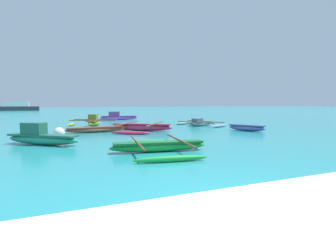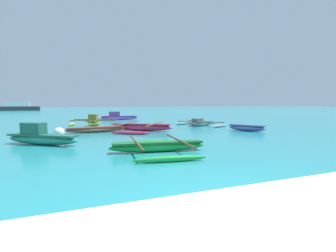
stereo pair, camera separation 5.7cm
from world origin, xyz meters
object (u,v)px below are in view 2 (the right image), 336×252
at_px(moored_boat_5, 96,129).
at_px(distant_ferry, 17,107).
at_px(moored_boat_4, 200,123).
at_px(moored_boat_1, 118,117).
at_px(moored_boat_3, 247,128).
at_px(moored_boat_6, 141,127).
at_px(moored_boat_7, 41,137).
at_px(moored_boat_0, 94,122).
at_px(moored_boat_2, 158,146).
at_px(mooring_buoy_2, 59,133).

xyz_separation_m(moored_boat_5, distant_ferry, (-11.56, 54.37, 0.68)).
bearing_deg(moored_boat_4, moored_boat_1, 91.31).
distance_m(moored_boat_3, moored_boat_5, 9.73).
xyz_separation_m(moored_boat_6, distant_ferry, (-14.42, 54.72, 0.63)).
bearing_deg(moored_boat_7, moored_boat_3, 43.34).
bearing_deg(moored_boat_0, moored_boat_4, -92.10).
height_order(moored_boat_1, moored_boat_4, moored_boat_1).
distance_m(moored_boat_2, mooring_buoy_2, 6.57).
xyz_separation_m(moored_boat_2, moored_boat_4, (6.94, 9.18, 0.00)).
xyz_separation_m(moored_boat_3, distant_ferry, (-20.79, 57.42, 0.65)).
bearing_deg(moored_boat_4, moored_boat_0, 134.27).
relative_size(moored_boat_2, moored_boat_5, 1.09).
relative_size(moored_boat_1, moored_boat_2, 1.01).
distance_m(moored_boat_2, moored_boat_6, 7.48).
distance_m(moored_boat_3, moored_boat_6, 6.92).
distance_m(moored_boat_0, distant_ferry, 50.96).
bearing_deg(moored_boat_5, moored_boat_4, 7.24).
bearing_deg(moored_boat_3, moored_boat_4, 161.85).
xyz_separation_m(moored_boat_0, moored_boat_3, (8.78, -7.90, -0.08)).
height_order(moored_boat_5, mooring_buoy_2, mooring_buoy_2).
distance_m(moored_boat_1, moored_boat_2, 19.43).
bearing_deg(distant_ferry, mooring_buoy_2, -80.53).
relative_size(mooring_buoy_2, distant_ferry, 0.06).
xyz_separation_m(moored_boat_1, moored_boat_2, (-2.46, -19.28, -0.11)).
relative_size(moored_boat_4, mooring_buoy_2, 7.78).
relative_size(moored_boat_1, distant_ferry, 0.43).
height_order(moored_boat_1, mooring_buoy_2, moored_boat_1).
xyz_separation_m(moored_boat_5, moored_boat_7, (-2.86, -4.15, 0.15)).
distance_m(moored_boat_2, distant_ferry, 63.37).
xyz_separation_m(moored_boat_0, moored_boat_1, (3.35, 6.75, 0.00)).
bearing_deg(mooring_buoy_2, moored_boat_6, 19.36).
bearing_deg(mooring_buoy_2, moored_boat_2, -58.00).
xyz_separation_m(moored_boat_4, mooring_buoy_2, (-10.42, -3.62, 0.08)).
bearing_deg(mooring_buoy_2, moored_boat_5, 44.66).
relative_size(moored_boat_2, moored_boat_3, 1.70).
xyz_separation_m(moored_boat_3, moored_boat_6, (-6.37, 2.70, 0.02)).
distance_m(moored_boat_4, moored_boat_5, 8.42).
bearing_deg(moored_boat_0, mooring_buoy_2, -179.43).
bearing_deg(moored_boat_6, moored_boat_0, 149.41).
bearing_deg(moored_boat_4, moored_boat_7, -175.71).
bearing_deg(moored_boat_6, moored_boat_4, 53.52).
height_order(moored_boat_0, moored_boat_1, moored_boat_0).
relative_size(moored_boat_2, moored_boat_7, 1.29).
relative_size(moored_boat_0, moored_boat_7, 1.30).
xyz_separation_m(moored_boat_3, moored_boat_4, (-0.96, 4.56, -0.03)).
distance_m(moored_boat_2, moored_boat_4, 11.51).
distance_m(mooring_buoy_2, distant_ferry, 57.26).
height_order(moored_boat_3, mooring_buoy_2, mooring_buoy_2).
bearing_deg(moored_boat_2, moored_boat_6, 86.42).
distance_m(moored_boat_1, moored_boat_4, 11.04).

